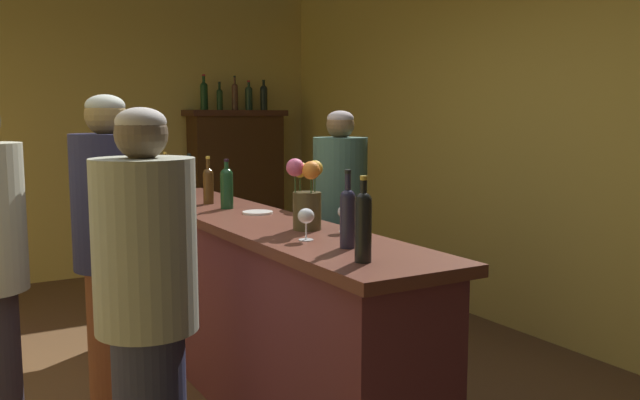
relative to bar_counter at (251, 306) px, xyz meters
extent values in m
cube|color=gold|center=(-0.45, 3.43, 0.94)|extent=(5.35, 0.12, 2.92)
cube|color=gold|center=(2.22, -0.22, 0.94)|extent=(0.12, 7.30, 2.92)
cube|color=brown|center=(0.00, 0.00, -0.03)|extent=(0.49, 2.94, 0.97)
cube|color=brown|center=(0.00, 0.00, 0.48)|extent=(0.56, 3.06, 0.05)
cube|color=#37210F|center=(1.27, 3.15, 0.30)|extent=(0.96, 0.31, 1.63)
cube|color=#3A1F14|center=(1.27, 3.15, 1.08)|extent=(1.04, 0.37, 0.06)
cylinder|color=#242134|center=(-0.06, 1.31, 0.61)|extent=(0.07, 0.07, 0.20)
sphere|color=#242134|center=(-0.06, 1.31, 0.70)|extent=(0.07, 0.07, 0.07)
cylinder|color=#242134|center=(-0.06, 1.31, 0.74)|extent=(0.02, 0.02, 0.08)
cylinder|color=gold|center=(-0.06, 1.31, 0.79)|extent=(0.03, 0.03, 0.02)
cylinder|color=#16391C|center=(0.02, 0.37, 0.61)|extent=(0.08, 0.08, 0.20)
sphere|color=#16391C|center=(0.02, 0.37, 0.71)|extent=(0.08, 0.08, 0.08)
cylinder|color=#16391C|center=(0.02, 0.37, 0.75)|extent=(0.03, 0.03, 0.08)
cylinder|color=black|center=(0.02, 0.37, 0.79)|extent=(0.03, 0.03, 0.02)
cylinder|color=#4C271C|center=(0.02, 1.02, 0.60)|extent=(0.06, 0.06, 0.20)
sphere|color=#4C271C|center=(0.02, 1.02, 0.70)|extent=(0.06, 0.06, 0.06)
cylinder|color=#4C271C|center=(0.02, 1.02, 0.74)|extent=(0.02, 0.02, 0.08)
cylinder|color=black|center=(0.02, 1.02, 0.79)|extent=(0.02, 0.02, 0.02)
cylinder|color=#242338|center=(-0.01, -1.00, 0.61)|extent=(0.07, 0.07, 0.21)
sphere|color=#242338|center=(-0.01, -1.00, 0.72)|extent=(0.07, 0.07, 0.07)
cylinder|color=#242338|center=(-0.01, -1.00, 0.77)|extent=(0.03, 0.03, 0.10)
cylinder|color=black|center=(-0.01, -1.00, 0.83)|extent=(0.03, 0.03, 0.02)
cylinder|color=#472C11|center=(0.00, 0.62, 0.60)|extent=(0.07, 0.07, 0.19)
sphere|color=#472C11|center=(0.00, 0.62, 0.70)|extent=(0.07, 0.07, 0.07)
cylinder|color=#472C11|center=(0.00, 0.62, 0.74)|extent=(0.02, 0.02, 0.09)
cylinder|color=gold|center=(0.00, 0.62, 0.80)|extent=(0.03, 0.03, 0.02)
cylinder|color=black|center=(-0.10, -1.26, 0.62)|extent=(0.06, 0.06, 0.23)
sphere|color=black|center=(-0.10, -1.26, 0.74)|extent=(0.06, 0.06, 0.06)
cylinder|color=black|center=(-0.10, -1.26, 0.78)|extent=(0.02, 0.02, 0.08)
cylinder|color=gold|center=(-0.10, -1.26, 0.83)|extent=(0.03, 0.03, 0.02)
cylinder|color=white|center=(-0.07, -0.77, 0.51)|extent=(0.07, 0.07, 0.00)
cylinder|color=white|center=(-0.07, -0.77, 0.55)|extent=(0.01, 0.01, 0.07)
ellipsoid|color=white|center=(-0.07, -0.77, 0.62)|extent=(0.07, 0.07, 0.07)
cylinder|color=white|center=(0.19, -0.67, 0.51)|extent=(0.06, 0.06, 0.00)
cylinder|color=white|center=(0.19, -0.67, 0.54)|extent=(0.01, 0.01, 0.06)
ellipsoid|color=white|center=(0.19, -0.67, 0.60)|extent=(0.08, 0.08, 0.06)
cylinder|color=#43391E|center=(0.07, -0.52, 0.60)|extent=(0.14, 0.14, 0.18)
cylinder|color=#38602D|center=(0.11, -0.53, 0.71)|extent=(0.01, 0.01, 0.19)
sphere|color=gold|center=(0.11, -0.53, 0.80)|extent=(0.08, 0.08, 0.08)
cylinder|color=#38602D|center=(0.06, -0.47, 0.71)|extent=(0.01, 0.01, 0.18)
sphere|color=gold|center=(0.06, -0.47, 0.80)|extent=(0.08, 0.08, 0.08)
cylinder|color=#38602D|center=(0.01, -0.51, 0.71)|extent=(0.01, 0.01, 0.19)
sphere|color=#D0537B|center=(0.01, -0.51, 0.81)|extent=(0.09, 0.09, 0.09)
cylinder|color=#38602D|center=(0.06, -0.57, 0.71)|extent=(0.01, 0.01, 0.18)
sphere|color=orange|center=(0.06, -0.57, 0.80)|extent=(0.09, 0.09, 0.09)
cylinder|color=white|center=(0.09, 0.09, 0.51)|extent=(0.17, 0.17, 0.01)
cylinder|color=#123417|center=(0.93, 3.15, 1.23)|extent=(0.08, 0.08, 0.24)
sphere|color=#123417|center=(0.93, 3.15, 1.35)|extent=(0.08, 0.08, 0.08)
cylinder|color=#123417|center=(0.93, 3.15, 1.40)|extent=(0.03, 0.03, 0.10)
cylinder|color=#B11A2A|center=(0.93, 3.15, 1.46)|extent=(0.03, 0.03, 0.02)
cylinder|color=#193517|center=(1.10, 3.15, 1.20)|extent=(0.06, 0.06, 0.18)
sphere|color=#193517|center=(1.10, 3.15, 1.29)|extent=(0.06, 0.06, 0.06)
cylinder|color=#193517|center=(1.10, 3.15, 1.34)|extent=(0.03, 0.03, 0.09)
cylinder|color=black|center=(1.10, 3.15, 1.39)|extent=(0.03, 0.03, 0.02)
cylinder|color=#4D2F1F|center=(1.26, 3.15, 1.23)|extent=(0.07, 0.07, 0.24)
sphere|color=#4D2F1F|center=(1.26, 3.15, 1.35)|extent=(0.07, 0.07, 0.07)
cylinder|color=#4D2F1F|center=(1.26, 3.15, 1.40)|extent=(0.02, 0.02, 0.10)
cylinder|color=black|center=(1.26, 3.15, 1.45)|extent=(0.03, 0.03, 0.02)
cylinder|color=#1D3421|center=(1.42, 3.15, 1.21)|extent=(0.08, 0.08, 0.21)
sphere|color=#1D3421|center=(1.42, 3.15, 1.32)|extent=(0.08, 0.08, 0.08)
cylinder|color=#1D3421|center=(1.42, 3.15, 1.36)|extent=(0.03, 0.03, 0.08)
cylinder|color=red|center=(1.42, 3.15, 1.41)|extent=(0.03, 0.03, 0.02)
cylinder|color=black|center=(1.59, 3.15, 1.22)|extent=(0.08, 0.08, 0.22)
sphere|color=black|center=(1.59, 3.15, 1.33)|extent=(0.08, 0.08, 0.08)
cylinder|color=black|center=(1.59, 3.15, 1.37)|extent=(0.03, 0.03, 0.08)
cylinder|color=black|center=(1.59, 3.15, 1.42)|extent=(0.03, 0.03, 0.02)
cylinder|color=brown|center=(-0.78, -0.11, -0.09)|extent=(0.25, 0.25, 0.85)
cylinder|color=#272745|center=(-0.78, -0.11, 0.65)|extent=(0.35, 0.35, 0.64)
sphere|color=olive|center=(-0.78, -0.11, 1.06)|extent=(0.19, 0.19, 0.19)
ellipsoid|color=#ADB2A4|center=(-0.78, -0.11, 1.10)|extent=(0.18, 0.18, 0.11)
cylinder|color=gray|center=(-0.88, -1.09, 0.62)|extent=(0.35, 0.35, 0.60)
sphere|color=brown|center=(-0.88, -1.09, 1.00)|extent=(0.18, 0.18, 0.18)
ellipsoid|color=#B7AFA8|center=(-0.88, -1.09, 1.04)|extent=(0.17, 0.17, 0.10)
cylinder|color=gray|center=(0.74, 0.25, -0.11)|extent=(0.25, 0.25, 0.81)
cylinder|color=#3E6253|center=(0.74, 0.25, 0.61)|extent=(0.34, 0.34, 0.63)
sphere|color=brown|center=(0.74, 0.25, 1.00)|extent=(0.18, 0.18, 0.18)
ellipsoid|color=#B0A3A2|center=(0.74, 0.25, 1.04)|extent=(0.17, 0.17, 0.10)
camera|label=1|loc=(-1.50, -3.33, 1.06)|focal=37.69mm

